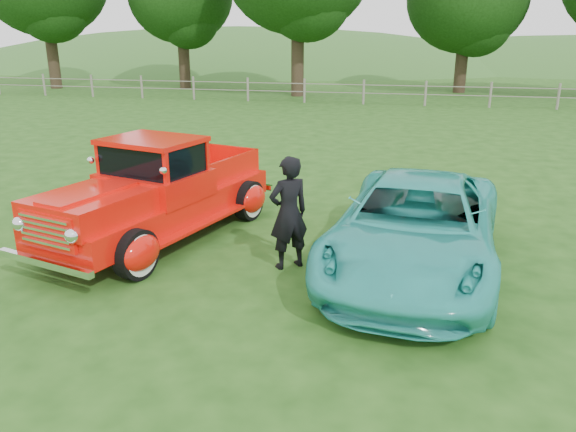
# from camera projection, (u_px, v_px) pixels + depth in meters

# --- Properties ---
(ground) EXTENTS (140.00, 140.00, 0.00)m
(ground) POSITION_uv_depth(u_px,v_px,m) (205.00, 297.00, 7.67)
(ground) COLOR #1D4512
(ground) RESTS_ON ground
(distant_hills) EXTENTS (116.00, 60.00, 18.00)m
(distant_hills) POSITION_uv_depth(u_px,v_px,m) (358.00, 104.00, 65.02)
(distant_hills) COLOR #2E5F23
(distant_hills) RESTS_ON ground
(fence_line) EXTENTS (48.00, 0.12, 1.20)m
(fence_line) POSITION_uv_depth(u_px,v_px,m) (364.00, 92.00, 27.85)
(fence_line) COLOR gray
(fence_line) RESTS_ON ground
(red_pickup) EXTENTS (3.14, 5.27, 1.78)m
(red_pickup) POSITION_uv_depth(u_px,v_px,m) (159.00, 194.00, 9.66)
(red_pickup) COLOR black
(red_pickup) RESTS_ON ground
(teal_sedan) EXTENTS (2.81, 5.23, 1.39)m
(teal_sedan) POSITION_uv_depth(u_px,v_px,m) (416.00, 227.00, 8.34)
(teal_sedan) COLOR #2BAFA5
(teal_sedan) RESTS_ON ground
(man) EXTENTS (0.76, 0.73, 1.74)m
(man) POSITION_uv_depth(u_px,v_px,m) (289.00, 213.00, 8.40)
(man) COLOR black
(man) RESTS_ON ground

